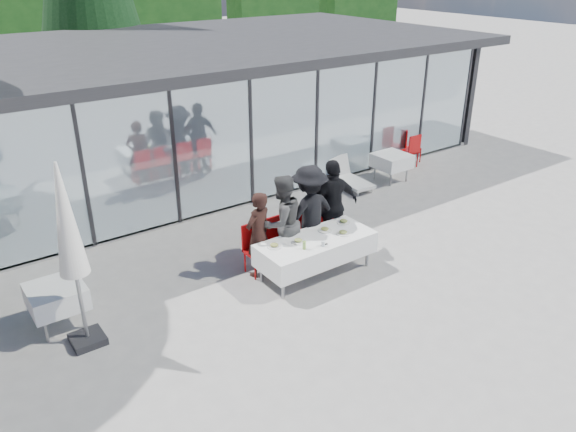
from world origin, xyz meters
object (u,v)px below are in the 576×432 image
object	(u,v)px
spare_table_left	(56,297)
diner_a	(258,234)
plate_a	(274,246)
plate_b	(298,241)
diner_b	(282,222)
diner_d	(333,206)
dining_table	(316,249)
spare_chair_a	(409,144)
juice_bottle	(304,245)
diner_c	(309,213)
plate_c	(325,229)
lounger	(348,176)
plate_d	(344,222)
diner_chair_c	(305,230)
market_umbrella	(68,232)
spare_table_right	(392,161)
plate_extra	(343,233)
folded_eyeglasses	(324,245)
diner_chair_a	(255,246)
diner_chair_d	(328,222)
spare_chair_b	(411,150)
diner_chair_b	(278,239)

from	to	relation	value
spare_table_left	diner_a	bearing A→B (deg)	-7.96
plate_a	plate_b	distance (m)	0.47
spare_table_left	diner_b	bearing A→B (deg)	-6.93
plate_b	diner_d	bearing A→B (deg)	23.29
dining_table	spare_chair_a	xyz separation A→B (m)	(6.19, 3.47, -0.00)
juice_bottle	spare_table_left	size ratio (longest dim) A/B	0.18
spare_table_left	spare_chair_a	distance (m)	10.86
diner_c	plate_c	distance (m)	0.50
plate_b	juice_bottle	world-z (taller)	juice_bottle
diner_b	lounger	distance (m)	4.58
diner_d	plate_c	distance (m)	0.75
plate_c	plate_d	size ratio (longest dim) A/B	1.00
diner_chair_c	plate_b	world-z (taller)	diner_chair_c
plate_b	market_umbrella	xyz separation A→B (m)	(-3.86, 0.33, 1.17)
spare_table_right	plate_d	bearing A→B (deg)	-147.14
plate_extra	spare_chair_a	size ratio (longest dim) A/B	0.27
spare_table_right	lounger	distance (m)	1.30
plate_d	spare_table_left	xyz separation A→B (m)	(-5.28, 0.90, -0.22)
diner_chair_c	plate_extra	distance (m)	0.95
diner_chair_c	market_umbrella	size ratio (longest dim) A/B	0.33
market_umbrella	plate_b	bearing A→B (deg)	-4.96
plate_a	plate_c	distance (m)	1.16
diner_d	lounger	xyz separation A→B (m)	(2.56, 2.44, -0.70)
plate_c	spare_table_right	size ratio (longest dim) A/B	0.31
diner_a	folded_eyeglasses	bearing A→B (deg)	116.42
dining_table	diner_chair_c	size ratio (longest dim) A/B	2.32
plate_d	plate_extra	size ratio (longest dim) A/B	1.00
diner_chair_a	diner_chair_d	world-z (taller)	same
spare_chair_b	diner_chair_c	bearing A→B (deg)	-157.18
spare_chair_b	diner_d	bearing A→B (deg)	-153.58
spare_chair_b	lounger	xyz separation A→B (m)	(-2.39, -0.02, -0.28)
diner_c	plate_b	bearing A→B (deg)	38.29
folded_eyeglasses	plate_c	bearing A→B (deg)	50.04
dining_table	diner_chair_d	distance (m)	1.18
diner_chair_d	spare_table_right	xyz separation A→B (m)	(3.77, 1.93, 0.02)
plate_d	diner_chair_c	bearing A→B (deg)	136.23
diner_b	diner_chair_c	xyz separation A→B (m)	(0.65, 0.13, -0.40)
diner_d	market_umbrella	bearing A→B (deg)	10.67
diner_b	lounger	bearing A→B (deg)	-153.22
juice_bottle	spare_table_left	distance (m)	4.21
diner_chair_c	spare_chair_b	bearing A→B (deg)	22.82
diner_chair_a	market_umbrella	world-z (taller)	market_umbrella
plate_d	spare_table_right	distance (m)	4.54
diner_chair_b	folded_eyeglasses	size ratio (longest dim) A/B	6.96
diner_d	plate_extra	size ratio (longest dim) A/B	7.26
plate_a	folded_eyeglasses	distance (m)	0.91
diner_d	plate_extra	bearing A→B (deg)	72.47
plate_extra	juice_bottle	world-z (taller)	juice_bottle
dining_table	juice_bottle	size ratio (longest dim) A/B	14.67
diner_c	plate_c	xyz separation A→B (m)	(0.03, -0.46, -0.19)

